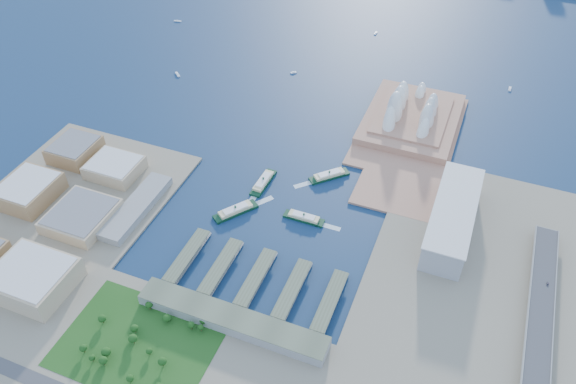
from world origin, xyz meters
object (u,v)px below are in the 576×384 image
at_px(opera_house, 414,105).
at_px(ferry_c, 235,209).
at_px(car_c, 548,284).
at_px(toaster_building, 452,218).
at_px(ferry_d, 304,217).
at_px(ferry_a, 263,181).
at_px(ferry_b, 329,174).

distance_m(opera_house, ferry_c, 310.81).
bearing_deg(ferry_c, car_c, -142.13).
height_order(toaster_building, car_c, toaster_building).
height_order(toaster_building, ferry_c, toaster_building).
xyz_separation_m(toaster_building, ferry_c, (-247.85, -66.42, -15.13)).
relative_size(ferry_c, ferry_d, 1.13).
distance_m(toaster_building, ferry_a, 238.25).
xyz_separation_m(ferry_a, ferry_c, (-10.14, -61.54, 0.18)).
bearing_deg(ferry_c, toaster_building, -128.68).
bearing_deg(opera_house, ferry_a, -125.79).
bearing_deg(toaster_building, opera_house, 114.23).
height_order(toaster_building, ferry_b, toaster_building).
bearing_deg(ferry_a, ferry_b, 32.35).
height_order(ferry_a, car_c, car_c).
bearing_deg(ferry_a, ferry_d, -28.42).
bearing_deg(ferry_d, car_c, -91.88).
bearing_deg(opera_house, car_c, -52.23).
relative_size(ferry_d, car_c, 10.70).
distance_m(ferry_a, ferry_c, 62.37).
distance_m(ferry_a, ferry_d, 82.70).
height_order(toaster_building, ferry_a, toaster_building).
bearing_deg(car_c, opera_house, 127.77).
bearing_deg(ferry_a, car_c, -6.65).
bearing_deg(toaster_building, ferry_a, -178.82).
height_order(opera_house, car_c, opera_house).
distance_m(opera_house, ferry_b, 178.58).
bearing_deg(toaster_building, car_c, -27.52).
bearing_deg(car_c, ferry_d, 177.88).
bearing_deg(toaster_building, ferry_c, -165.00).
xyz_separation_m(ferry_a, ferry_d, (71.42, -41.70, -0.45)).
xyz_separation_m(ferry_b, ferry_c, (-85.00, -105.61, 0.24)).
relative_size(ferry_a, ferry_c, 0.97).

